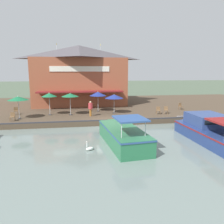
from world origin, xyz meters
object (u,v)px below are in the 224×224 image
object	(u,v)px
cafe_chair_under_first_umbrella	(12,116)
cafe_chair_mid_patio	(16,110)
patio_umbrella_back_row	(18,98)
cafe_chair_back_row_seat	(181,106)
swan	(90,148)
patio_umbrella_mid_patio_left	(70,95)
person_mid_patio	(90,107)
patio_umbrella_far_corner	(49,95)
waterfront_restaurant	(80,74)
tree_downstream_bank	(78,74)
motorboat_far_downstream	(120,133)
patio_umbrella_by_entrance	(114,96)
patio_umbrella_mid_patio_right	(98,94)
tree_upstream_bank	(61,73)
cafe_chair_beside_entrance	(158,110)
motorboat_mid_row	(209,130)
cafe_chair_far_corner_seat	(166,110)

from	to	relation	value
cafe_chair_under_first_umbrella	cafe_chair_mid_patio	size ratio (longest dim) A/B	1.00
patio_umbrella_back_row	cafe_chair_back_row_seat	bearing A→B (deg)	97.64
cafe_chair_mid_patio	swan	distance (m)	13.96
patio_umbrella_mid_patio_left	person_mid_patio	distance (m)	2.75
patio_umbrella_far_corner	waterfront_restaurant	bearing A→B (deg)	158.78
patio_umbrella_back_row	patio_umbrella_mid_patio_left	world-z (taller)	patio_umbrella_mid_patio_left
tree_downstream_bank	cafe_chair_back_row_seat	bearing A→B (deg)	48.19
motorboat_far_downstream	patio_umbrella_far_corner	bearing A→B (deg)	-145.28
patio_umbrella_by_entrance	cafe_chair_under_first_umbrella	size ratio (longest dim) A/B	2.68
cafe_chair_mid_patio	motorboat_far_downstream	size ratio (longest dim) A/B	0.11
patio_umbrella_mid_patio_right	person_mid_patio	bearing A→B (deg)	-21.10
patio_umbrella_back_row	patio_umbrella_far_corner	xyz separation A→B (m)	(-1.51, 2.95, 0.14)
patio_umbrella_mid_patio_left	tree_upstream_bank	size ratio (longest dim) A/B	0.39
patio_umbrella_by_entrance	patio_umbrella_far_corner	world-z (taller)	patio_umbrella_far_corner
cafe_chair_under_first_umbrella	cafe_chair_beside_entrance	world-z (taller)	same
patio_umbrella_far_corner	swan	bearing A→B (deg)	19.65
patio_umbrella_mid_patio_right	patio_umbrella_mid_patio_left	xyz separation A→B (m)	(1.80, -3.33, 0.09)
motorboat_mid_row	tree_downstream_bank	bearing A→B (deg)	-155.33
patio_umbrella_back_row	motorboat_far_downstream	size ratio (longest dim) A/B	0.31
waterfront_restaurant	tree_downstream_bank	bearing A→B (deg)	-176.13
patio_umbrella_far_corner	cafe_chair_mid_patio	size ratio (longest dim) A/B	2.99
cafe_chair_far_corner_seat	motorboat_mid_row	xyz separation A→B (m)	(8.20, 0.22, -0.28)
cafe_chair_far_corner_seat	cafe_chair_beside_entrance	bearing A→B (deg)	-85.19
tree_upstream_bank	motorboat_far_downstream	bearing A→B (deg)	14.99
waterfront_restaurant	patio_umbrella_far_corner	size ratio (longest dim) A/B	5.40
patio_umbrella_mid_patio_right	cafe_chair_far_corner_seat	distance (m)	8.40
cafe_chair_far_corner_seat	tree_upstream_bank	xyz separation A→B (m)	(-14.01, -12.88, 4.18)
waterfront_restaurant	patio_umbrella_by_entrance	size ratio (longest dim) A/B	6.02
patio_umbrella_far_corner	cafe_chair_far_corner_seat	size ratio (longest dim) A/B	2.99
patio_umbrella_far_corner	patio_umbrella_mid_patio_left	xyz separation A→B (m)	(0.35, 2.32, -0.01)
cafe_chair_under_first_umbrella	tree_upstream_bank	xyz separation A→B (m)	(-15.24, 3.85, 4.18)
patio_umbrella_far_corner	cafe_chair_under_first_umbrella	distance (m)	4.59
waterfront_restaurant	patio_umbrella_back_row	size ratio (longest dim) A/B	5.75
tree_downstream_bank	patio_umbrella_mid_patio_right	bearing A→B (deg)	11.45
motorboat_mid_row	cafe_chair_beside_entrance	bearing A→B (deg)	-171.58
patio_umbrella_mid_patio_left	motorboat_mid_row	world-z (taller)	patio_umbrella_mid_patio_left
cafe_chair_under_first_umbrella	tree_upstream_bank	size ratio (longest dim) A/B	0.13
cafe_chair_back_row_seat	person_mid_patio	world-z (taller)	person_mid_patio
cafe_chair_back_row_seat	motorboat_far_downstream	xyz separation A→B (m)	(10.26, -10.07, -0.33)
cafe_chair_far_corner_seat	cafe_chair_back_row_seat	xyz separation A→B (m)	(-2.44, 3.04, 0.00)
patio_umbrella_mid_patio_left	tree_downstream_bank	distance (m)	13.36
cafe_chair_beside_entrance	motorboat_mid_row	xyz separation A→B (m)	(8.12, 1.20, -0.28)
cafe_chair_mid_patio	person_mid_patio	bearing A→B (deg)	74.77
patio_umbrella_back_row	patio_umbrella_far_corner	size ratio (longest dim) A/B	0.94
patio_umbrella_back_row	tree_downstream_bank	distance (m)	15.79
patio_umbrella_back_row	motorboat_mid_row	bearing A→B (deg)	64.11
cafe_chair_under_first_umbrella	cafe_chair_back_row_seat	size ratio (longest dim) A/B	1.00
tree_downstream_bank	cafe_chair_under_first_umbrella	bearing A→B (deg)	-23.54
waterfront_restaurant	cafe_chair_far_corner_seat	bearing A→B (deg)	42.77
cafe_chair_mid_patio	tree_downstream_bank	bearing A→B (deg)	148.86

